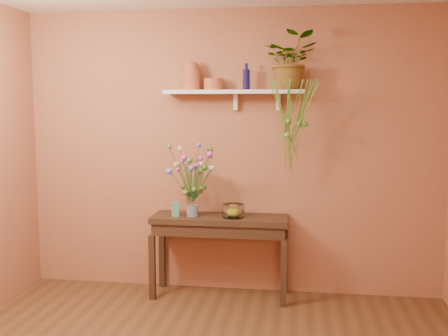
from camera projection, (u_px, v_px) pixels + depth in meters
The scene contains 13 objects.
room at pixel (186, 182), 3.08m from camera, with size 4.04×4.04×2.70m.
sideboard at pixel (220, 228), 4.92m from camera, with size 1.27×0.41×0.77m.
wall_shelf at pixel (236, 92), 4.85m from camera, with size 1.30×0.24×0.19m.
terracotta_jug at pixel (191, 76), 4.89m from camera, with size 0.21×0.21×0.27m.
terracotta_pot at pixel (214, 84), 4.88m from camera, with size 0.18×0.18×0.11m, color #B85F37.
blue_bottle at pixel (246, 79), 4.81m from camera, with size 0.07×0.07×0.24m.
spider_plant at pixel (291, 61), 4.72m from camera, with size 0.46×0.40×0.51m, color #4F822A.
plant_fronds at pixel (294, 120), 4.61m from camera, with size 0.45×0.33×0.84m.
glass_vase at pixel (193, 206), 4.87m from camera, with size 0.11×0.11×0.23m.
bouquet at pixel (193, 169), 4.83m from camera, with size 0.45×0.54×0.54m.
glass_bowl at pixel (233, 211), 4.85m from camera, with size 0.20×0.20×0.12m.
lemon at pixel (234, 212), 4.85m from camera, with size 0.09×0.09×0.09m, color yellow.
carton at pixel (175, 209), 4.89m from camera, with size 0.07×0.05×0.13m, color teal.
Camera 1 is at (0.66, -2.98, 1.79)m, focal length 42.19 mm.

